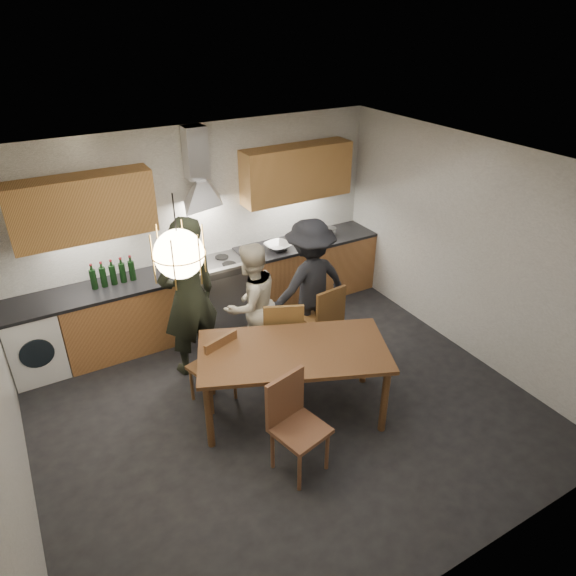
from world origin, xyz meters
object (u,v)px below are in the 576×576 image
chair_back_left (216,364)px  person_left (189,297)px  chair_front (293,418)px  person_right (310,284)px  stock_pot (330,232)px  wine_bottles (113,272)px  person_mid (251,304)px  mixing_bowl (278,246)px  dining_table (293,357)px

chair_back_left → person_left: 0.86m
chair_front → person_right: (1.20, 1.66, 0.27)m
chair_back_left → person_left: size_ratio=0.47×
person_right → stock_pot: person_right is taller
chair_front → stock_pot: bearing=37.4°
stock_pot → wine_bottles: bearing=178.5°
person_mid → mixing_bowl: bearing=-147.8°
person_mid → person_right: size_ratio=0.91×
dining_table → wine_bottles: 2.47m
dining_table → chair_front: 0.73m
person_mid → mixing_bowl: 1.28m
person_left → chair_back_left: bearing=78.3°
chair_back_left → chair_front: size_ratio=0.93×
chair_front → person_mid: (0.41, 1.69, 0.20)m
chair_back_left → wine_bottles: wine_bottles is taller
dining_table → mixing_bowl: mixing_bowl is taller
chair_front → mixing_bowl: bearing=50.5°
person_mid → person_left: bearing=-29.0°
stock_pot → mixing_bowl: bearing=-178.9°
mixing_bowl → stock_pot: stock_pot is taller
chair_back_left → chair_front: bearing=85.9°
chair_front → wine_bottles: bearing=94.8°
person_mid → wine_bottles: 1.69m
chair_front → wine_bottles: 2.90m
chair_back_left → wine_bottles: size_ratio=1.73×
person_left → stock_pot: 2.53m
chair_back_left → mixing_bowl: bearing=-154.1°
person_left → person_mid: (0.68, -0.17, -0.20)m
person_left → person_mid: bearing=154.6°
dining_table → chair_back_left: 0.84m
chair_front → wine_bottles: size_ratio=1.86×
person_mid → chair_back_left: bearing=24.4°
stock_pot → wine_bottles: size_ratio=0.34×
mixing_bowl → wine_bottles: size_ratio=0.66×
chair_back_left → chair_front: 1.16m
person_left → wine_bottles: (-0.63, 0.85, 0.10)m
person_right → mixing_bowl: 0.96m
stock_pot → wine_bottles: wine_bottles is taller
wine_bottles → chair_front: bearing=-71.7°
chair_front → mixing_bowl: (1.28, 2.61, 0.38)m
chair_back_left → mixing_bowl: size_ratio=2.61×
stock_pot → person_left: bearing=-162.3°
person_right → mixing_bowl: person_right is taller
chair_back_left → mixing_bowl: mixing_bowl is taller
chair_back_left → stock_pot: (2.42, 1.50, 0.44)m
person_mid → stock_pot: 1.98m
dining_table → chair_back_left: (-0.63, 0.51, -0.19)m
person_right → chair_front: bearing=50.2°
dining_table → chair_back_left: size_ratio=2.34×
chair_back_left → person_left: person_left is taller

